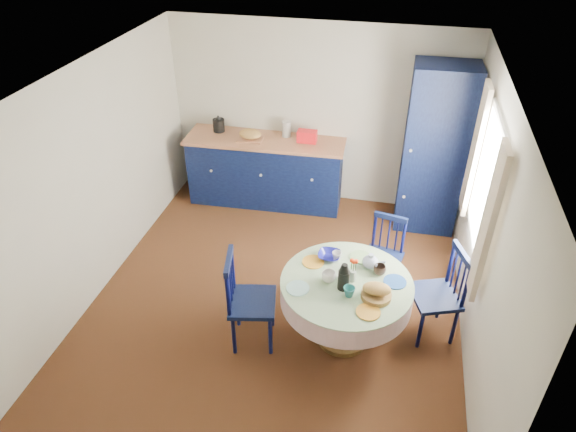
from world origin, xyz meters
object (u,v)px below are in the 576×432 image
Objects in this scene: kitchen_counter at (266,169)px; chair_left at (248,300)px; dining_table at (347,291)px; chair_far at (383,255)px; cobalt_bowl at (329,256)px; mug_a at (329,277)px; mug_b at (349,292)px; mug_d at (337,256)px; pantry_cabinet at (434,151)px; chair_right at (439,294)px; mug_c at (380,270)px.

kitchen_counter is 2.70m from chair_left.
dining_table reaches higher than chair_far.
kitchen_counter is 9.73× the size of cobalt_bowl.
mug_a is 0.27m from mug_b.
mug_d is 0.42× the size of cobalt_bowl.
mug_b is at bearing -79.56° from dining_table.
pantry_cabinet is at bearing 83.79° from chair_far.
mug_b is at bearing -62.99° from cobalt_bowl.
mug_b is (-0.86, -0.50, 0.30)m from chair_right.
mug_c is at bearing -54.76° from kitchen_counter.
mug_b reaches higher than mug_c.
mug_b is 1.14× the size of mug_d.
chair_left is (0.52, -2.65, 0.03)m from kitchen_counter.
kitchen_counter is 2.46m from cobalt_bowl.
chair_left is 1.16× the size of chair_far.
pantry_cabinet is 2.24m from mug_d.
pantry_cabinet is 18.25× the size of mug_c.
kitchen_counter is 2.51m from mug_d.
dining_table is at bearing 8.73° from mug_a.
chair_left reaches higher than mug_a.
mug_c is (-0.49, -2.14, -0.28)m from pantry_cabinet.
mug_b is (1.49, -2.63, 0.32)m from kitchen_counter.
dining_table reaches higher than mug_d.
chair_far is (-0.47, -1.44, -0.63)m from pantry_cabinet.
mug_b is 0.45m from mug_c.
dining_table is 0.97m from chair_left.
mug_a reaches higher than mug_b.
chair_right is 9.33× the size of mug_b.
chair_left is 8.77× the size of mug_c.
chair_far is (1.24, 1.10, -0.07)m from chair_left.
chair_left reaches higher than cobalt_bowl.
chair_left is at bearing -94.38° from chair_right.
chair_left is at bearing -126.69° from chair_far.
chair_left is 1.66m from chair_far.
kitchen_counter is 2.86m from mug_c.
mug_b reaches higher than mug_d.
mug_a is (1.28, -2.47, 0.32)m from kitchen_counter.
mug_a is 0.34m from mug_d.
mug_a is 1.40× the size of mug_d.
dining_table reaches higher than mug_c.
chair_far is (1.76, -1.55, -0.04)m from kitchen_counter.
dining_table is 0.26m from mug_b.
cobalt_bowl is (-0.23, 0.32, 0.15)m from dining_table.
chair_far is 0.82m from mug_d.
mug_b is at bearing -37.26° from mug_a.
kitchen_counter is at bearing 150.45° from chair_far.
pantry_cabinet reaches higher than cobalt_bowl.
mug_c reaches higher than mug_d.
mug_a is at bearing 142.74° from mug_b.
kitchen_counter is 16.33× the size of mug_a.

